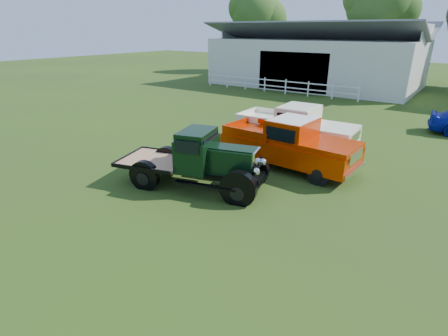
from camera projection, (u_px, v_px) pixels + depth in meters
The scene contains 8 objects.
ground at pixel (195, 211), 10.52m from camera, with size 120.00×120.00×0.00m, color #2D3E18.
shed_left at pixel (316, 55), 32.85m from camera, with size 18.80×10.20×5.60m, color silver, non-canonical shape.
fence_rail at pixel (275, 85), 29.70m from camera, with size 14.20×0.16×1.20m, color white, non-canonical shape.
tree_a at pixel (255, 27), 43.19m from camera, with size 6.30×6.30×10.50m, color #284713, non-canonical shape.
tree_b at pixel (376, 22), 36.15m from camera, with size 6.90×6.90×11.50m, color #284713, non-canonical shape.
vintage_flatbed at pixel (195, 159), 11.82m from camera, with size 5.09×2.02×2.02m, color black, non-canonical shape.
red_pickup at pixel (289, 143), 13.54m from camera, with size 5.42×2.08×1.98m, color #BA2901, non-canonical shape.
white_pickup at pixel (295, 129), 15.41m from camera, with size 5.38×2.09×1.98m, color white, non-canonical shape.
Camera 1 is at (6.13, -7.02, 5.11)m, focal length 28.00 mm.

